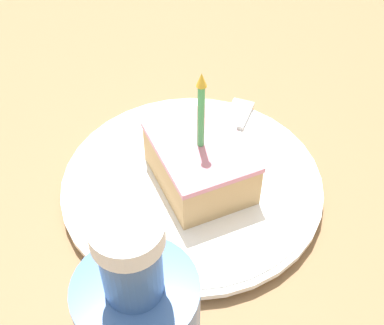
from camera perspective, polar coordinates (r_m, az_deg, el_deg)
name	(u,v)px	position (r m, az deg, el deg)	size (l,w,h in m)	color
ground_plane	(170,190)	(0.56, -2.36, -2.92)	(2.40, 2.40, 0.04)	olive
plate	(192,184)	(0.53, 0.00, -2.34)	(0.26, 0.26, 0.02)	white
cake_slice	(200,162)	(0.51, 0.89, 0.03)	(0.08, 0.10, 0.13)	tan
fork	(223,145)	(0.56, 3.36, 1.89)	(0.14, 0.14, 0.00)	silver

